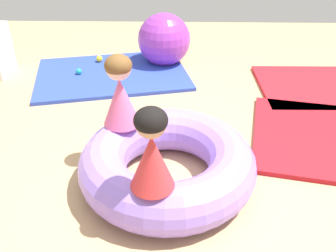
% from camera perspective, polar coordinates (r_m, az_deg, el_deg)
% --- Properties ---
extents(ground_plane, '(8.00, 8.00, 0.00)m').
position_cam_1_polar(ground_plane, '(2.77, 1.48, -7.25)').
color(ground_plane, tan).
extents(gym_mat_center_rear, '(1.91, 1.54, 0.04)m').
position_cam_1_polar(gym_mat_center_rear, '(4.35, -8.60, 7.94)').
color(gym_mat_center_rear, '#2D47B7').
rests_on(gym_mat_center_rear, ground).
extents(inflatable_cushion, '(1.23, 1.23, 0.33)m').
position_cam_1_polar(inflatable_cushion, '(2.59, -0.11, -5.77)').
color(inflatable_cushion, '#9975EA').
rests_on(inflatable_cushion, ground).
extents(child_in_pink, '(0.38, 0.38, 0.53)m').
position_cam_1_polar(child_in_pink, '(2.62, -7.41, 5.31)').
color(child_in_pink, '#E5608E').
rests_on(child_in_pink, inflatable_cushion).
extents(child_in_red, '(0.27, 0.27, 0.50)m').
position_cam_1_polar(child_in_red, '(2.01, -2.55, -3.74)').
color(child_in_red, red).
rests_on(child_in_red, inflatable_cushion).
extents(play_ball_blue, '(0.08, 0.08, 0.08)m').
position_cam_1_polar(play_ball_blue, '(4.78, -2.48, 11.17)').
color(play_ball_blue, blue).
rests_on(play_ball_blue, gym_mat_center_rear).
extents(play_ball_yellow, '(0.08, 0.08, 0.08)m').
position_cam_1_polar(play_ball_yellow, '(4.67, -10.56, 10.18)').
color(play_ball_yellow, yellow).
rests_on(play_ball_yellow, gym_mat_center_rear).
extents(play_ball_teal, '(0.07, 0.07, 0.07)m').
position_cam_1_polar(play_ball_teal, '(4.36, -13.60, 8.19)').
color(play_ball_teal, teal).
rests_on(play_ball_teal, gym_mat_center_rear).
extents(exercise_ball_large, '(0.63, 0.63, 0.63)m').
position_cam_1_polar(exercise_ball_large, '(4.52, -0.62, 13.18)').
color(exercise_ball_large, purple).
rests_on(exercise_ball_large, ground).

